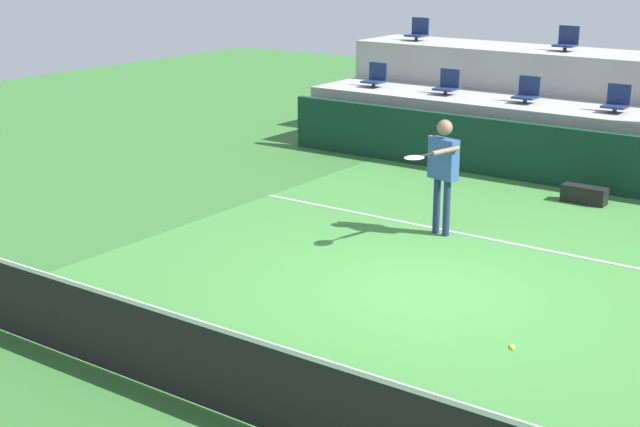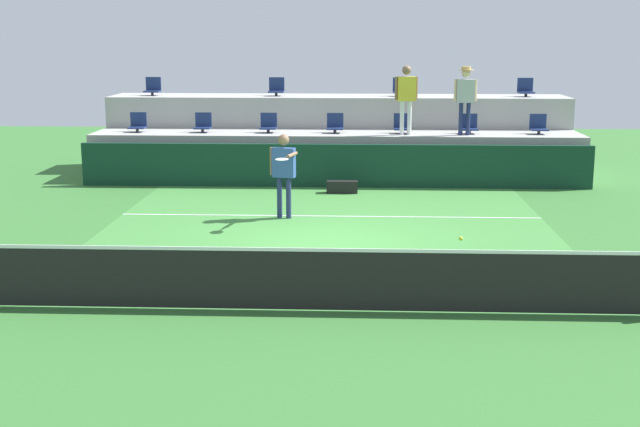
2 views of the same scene
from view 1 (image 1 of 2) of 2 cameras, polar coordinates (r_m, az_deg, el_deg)
name	(u,v)px [view 1 (image 1 of 2)]	position (r m, az deg, el deg)	size (l,w,h in m)	color
ground_plane	(425,290)	(12.04, 6.55, -4.73)	(40.00, 40.00, 0.00)	#336B2D
court_inner_paint	(461,268)	(12.87, 8.73, -3.37)	(9.00, 10.00, 0.01)	#3D7F38
court_service_line	(504,242)	(14.07, 11.33, -1.73)	(9.00, 0.06, 0.00)	white
tennis_net	(219,367)	(8.83, -6.30, -9.44)	(10.48, 0.08, 1.07)	black
sponsor_backboard	(591,161)	(17.17, 16.45, 3.12)	(13.00, 0.16, 1.10)	#0F3323
seating_tier_lower	(615,144)	(18.36, 17.83, 4.09)	(13.00, 1.80, 1.25)	#9E9E99
stadium_chair_lower_far_left	(376,77)	(20.37, 3.47, 8.44)	(0.44, 0.40, 0.52)	#2D2D33
stadium_chair_lower_left	(448,84)	(19.50, 7.91, 7.94)	(0.44, 0.40, 0.52)	#2D2D33
stadium_chair_lower_mid_left	(527,92)	(18.76, 12.72, 7.35)	(0.44, 0.40, 0.52)	#2D2D33
stadium_chair_lower_center	(617,101)	(18.15, 17.92, 6.66)	(0.44, 0.40, 0.52)	#2D2D33
stadium_chair_upper_far_left	(418,31)	(21.80, 6.11, 11.17)	(0.44, 0.40, 0.52)	#2D2D33
stadium_chair_upper_left	(567,41)	(20.29, 15.05, 10.30)	(0.44, 0.40, 0.52)	#2D2D33
tennis_player	(442,165)	(13.96, 7.57, 3.01)	(0.61, 1.30, 1.79)	navy
tennis_ball	(512,347)	(8.90, 11.78, -8.12)	(0.07, 0.07, 0.07)	#CCE033
equipment_bag	(584,195)	(16.43, 16.04, 1.13)	(0.76, 0.28, 0.30)	black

